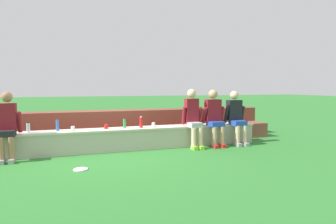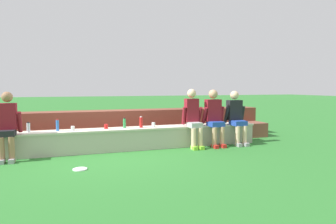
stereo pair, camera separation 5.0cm
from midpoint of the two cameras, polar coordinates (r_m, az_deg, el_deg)
ground_plane at (r=6.62m, az=-11.39°, el=-7.84°), size 80.00×80.00×0.00m
stone_seating_wall at (r=6.79m, az=-11.69°, el=-5.22°), size 7.35×0.50×0.50m
brick_bleachers at (r=7.84m, az=-12.72°, el=-3.34°), size 9.20×1.23×0.82m
person_far_left at (r=6.52m, az=-29.01°, el=-2.13°), size 0.49×0.53×1.36m
person_left_of_center at (r=7.02m, az=4.71°, el=-0.89°), size 0.49×0.59×1.40m
person_center at (r=7.25m, az=8.81°, el=-0.73°), size 0.56×0.55×1.38m
person_right_of_center at (r=7.58m, az=12.93°, el=-0.72°), size 0.55×0.60×1.35m
water_bottle_near_left at (r=6.85m, az=-8.68°, el=-2.15°), size 0.07×0.07×0.24m
water_bottle_center_gap at (r=6.73m, az=-25.77°, el=-2.78°), size 0.07×0.07×0.22m
water_bottle_near_right at (r=6.74m, az=-20.95°, el=-2.45°), size 0.06×0.06×0.26m
water_bottle_mid_left at (r=6.85m, az=-5.48°, el=-2.00°), size 0.08×0.08×0.26m
plastic_cup_middle at (r=6.66m, az=-18.26°, el=-3.07°), size 0.08×0.08×0.10m
plastic_cup_left_end at (r=6.78m, az=-12.17°, el=-2.78°), size 0.08×0.08×0.11m
plastic_cup_right_end at (r=6.90m, az=-3.05°, el=-2.52°), size 0.08×0.08×0.11m
frisbee at (r=5.45m, az=-16.93°, el=-10.63°), size 0.25×0.25×0.02m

